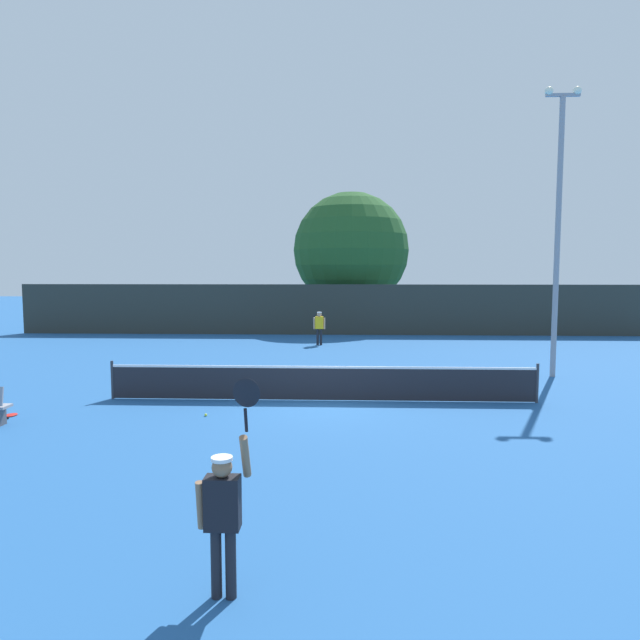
% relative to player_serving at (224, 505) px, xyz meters
% --- Properties ---
extents(ground_plane, '(120.00, 120.00, 0.00)m').
position_rel_player_serving_xyz_m(ground_plane, '(0.71, 9.28, -1.05)').
color(ground_plane, '#235693').
extents(tennis_net, '(11.77, 0.08, 1.07)m').
position_rel_player_serving_xyz_m(tennis_net, '(0.71, 9.28, -0.54)').
color(tennis_net, '#232328').
rests_on(tennis_net, ground).
extents(perimeter_fence, '(35.14, 0.12, 2.80)m').
position_rel_player_serving_xyz_m(perimeter_fence, '(0.71, 25.07, 0.35)').
color(perimeter_fence, '#2D332D').
rests_on(perimeter_fence, ground).
extents(player_serving, '(0.67, 0.38, 2.42)m').
position_rel_player_serving_xyz_m(player_serving, '(0.00, 0.00, 0.00)').
color(player_serving, black).
rests_on(player_serving, ground).
extents(player_receiving, '(0.57, 0.23, 1.60)m').
position_rel_player_serving_xyz_m(player_receiving, '(0.17, 20.68, -0.08)').
color(player_receiving, yellow).
rests_on(player_receiving, ground).
extents(tennis_ball, '(0.07, 0.07, 0.07)m').
position_rel_player_serving_xyz_m(tennis_ball, '(-2.08, 7.51, -1.01)').
color(tennis_ball, '#CCE033').
rests_on(tennis_ball, ground).
extents(spare_racket, '(0.28, 0.52, 0.04)m').
position_rel_player_serving_xyz_m(spare_racket, '(-6.90, 7.34, -1.03)').
color(spare_racket, black).
rests_on(spare_racket, ground).
extents(light_pole, '(1.18, 0.28, 9.51)m').
position_rel_player_serving_xyz_m(light_pole, '(8.40, 13.12, 4.29)').
color(light_pole, gray).
rests_on(light_pole, ground).
extents(large_tree, '(7.23, 7.23, 8.45)m').
position_rel_player_serving_xyz_m(large_tree, '(1.80, 29.41, 3.78)').
color(large_tree, brown).
rests_on(large_tree, ground).
extents(parked_car_near, '(2.44, 4.41, 1.69)m').
position_rel_player_serving_xyz_m(parked_car_near, '(7.77, 33.88, -0.27)').
color(parked_car_near, white).
rests_on(parked_car_near, ground).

